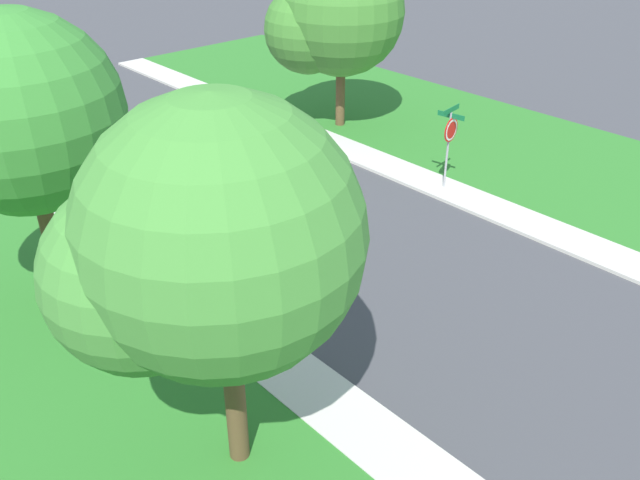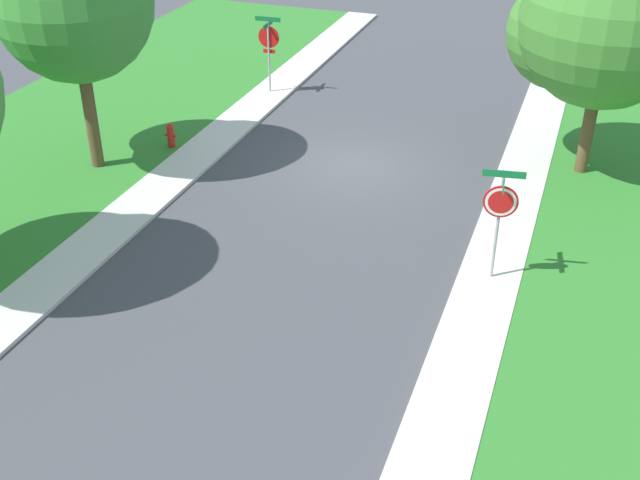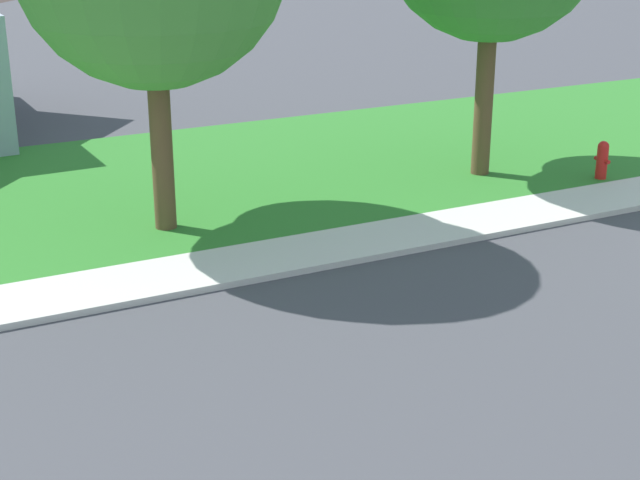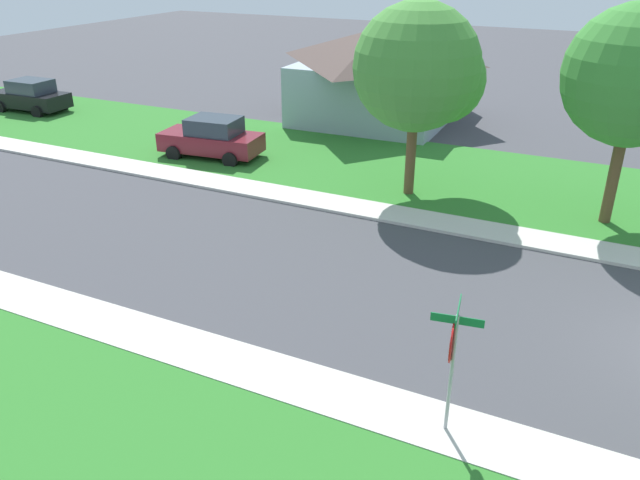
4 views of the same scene
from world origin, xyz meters
name	(u,v)px [view 3 (image 3 of 4)]	position (x,y,z in m)	size (l,w,h in m)	color
sidewalk_east	(25,303)	(4.70, 12.00, 0.05)	(1.40, 56.00, 0.10)	beige
fire_hydrant	(602,161)	(5.71, 0.71, 0.44)	(0.38, 0.22, 0.83)	red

